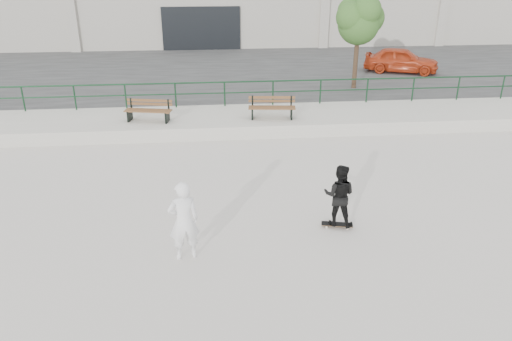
{
  "coord_description": "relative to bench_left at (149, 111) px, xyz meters",
  "views": [
    {
      "loc": [
        0.41,
        -9.25,
        6.36
      ],
      "look_at": [
        1.47,
        2.0,
        1.4
      ],
      "focal_mm": 35.0,
      "sensor_mm": 36.0,
      "label": 1
    }
  ],
  "objects": [
    {
      "name": "bench_right",
      "position": [
        4.65,
        -0.07,
        0.01
      ],
      "size": [
        1.83,
        0.7,
        0.82
      ],
      "rotation": [
        0.0,
        0.0,
        -0.11
      ],
      "color": "brown",
      "rests_on": "ledge"
    },
    {
      "name": "standing_skater",
      "position": [
        5.38,
        -7.63,
        -0.01
      ],
      "size": [
        0.94,
        0.85,
        1.59
      ],
      "primitive_type": "imported",
      "rotation": [
        0.0,
        0.0,
        2.76
      ],
      "color": "black",
      "rests_on": "skateboard"
    },
    {
      "name": "bench_left",
      "position": [
        0.0,
        0.0,
        0.0
      ],
      "size": [
        1.81,
        0.86,
        0.8
      ],
      "rotation": [
        0.0,
        0.0,
        -0.21
      ],
      "color": "brown",
      "rests_on": "ledge"
    },
    {
      "name": "ground",
      "position": [
        1.92,
        -9.08,
        -0.9
      ],
      "size": [
        120.0,
        120.0,
        0.0
      ],
      "primitive_type": "plane",
      "color": "silver",
      "rests_on": "ground"
    },
    {
      "name": "tree",
      "position": [
        9.1,
        4.22,
        2.72
      ],
      "size": [
        2.34,
        2.08,
        4.16
      ],
      "color": "#4B3325",
      "rests_on": "parking_strip"
    },
    {
      "name": "parking_strip",
      "position": [
        1.92,
        8.92,
        -0.65
      ],
      "size": [
        60.0,
        14.0,
        0.5
      ],
      "primitive_type": "cube",
      "color": "#343434",
      "rests_on": "ground"
    },
    {
      "name": "seated_skater",
      "position": [
        1.64,
        -8.64,
        0.04
      ],
      "size": [
        0.77,
        0.59,
        1.88
      ],
      "primitive_type": "imported",
      "rotation": [
        0.0,
        0.0,
        3.36
      ],
      "color": "white",
      "rests_on": "ground"
    },
    {
      "name": "ledge",
      "position": [
        1.92,
        0.42,
        -0.65
      ],
      "size": [
        30.0,
        3.0,
        0.5
      ],
      "primitive_type": "cube",
      "color": "beige",
      "rests_on": "ground"
    },
    {
      "name": "red_car",
      "position": [
        12.41,
        7.2,
        0.25
      ],
      "size": [
        4.09,
        2.83,
        1.29
      ],
      "primitive_type": "imported",
      "rotation": [
        0.0,
        0.0,
        1.19
      ],
      "color": "#BB3817",
      "rests_on": "parking_strip"
    },
    {
      "name": "skateboard",
      "position": [
        5.38,
        -7.63,
        -0.82
      ],
      "size": [
        0.8,
        0.36,
        0.09
      ],
      "rotation": [
        0.0,
        0.0,
        -0.22
      ],
      "color": "black",
      "rests_on": "ground"
    },
    {
      "name": "railing",
      "position": [
        1.92,
        1.72,
        0.35
      ],
      "size": [
        28.0,
        0.06,
        1.03
      ],
      "color": "#153A20",
      "rests_on": "ledge"
    }
  ]
}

